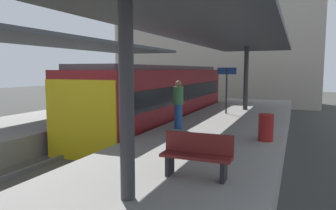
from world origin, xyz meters
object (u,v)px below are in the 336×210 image
object	(u,v)px
commuter_train	(162,97)
passenger_near_bench	(178,104)
platform_bench	(197,154)
litter_bin	(266,127)
platform_sign	(227,80)

from	to	relation	value
commuter_train	passenger_near_bench	size ratio (longest dim) A/B	7.62
platform_bench	litter_bin	xyz separation A→B (m)	(0.96, 3.84, -0.06)
commuter_train	litter_bin	world-z (taller)	commuter_train
platform_sign	litter_bin	xyz separation A→B (m)	(2.32, -5.42, -1.22)
commuter_train	platform_sign	world-z (taller)	commuter_train
commuter_train	platform_sign	distance (m)	3.33
commuter_train	platform_bench	bearing A→B (deg)	-62.70
platform_bench	passenger_near_bench	size ratio (longest dim) A/B	0.81
commuter_train	platform_bench	world-z (taller)	commuter_train
litter_bin	passenger_near_bench	size ratio (longest dim) A/B	0.46
commuter_train	passenger_near_bench	xyz separation A→B (m)	(2.40, -4.09, 0.17)
platform_bench	platform_sign	world-z (taller)	platform_sign
platform_bench	commuter_train	bearing A→B (deg)	117.30
litter_bin	passenger_near_bench	xyz separation A→B (m)	(-3.10, 0.86, 0.50)
platform_sign	passenger_near_bench	bearing A→B (deg)	-99.65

